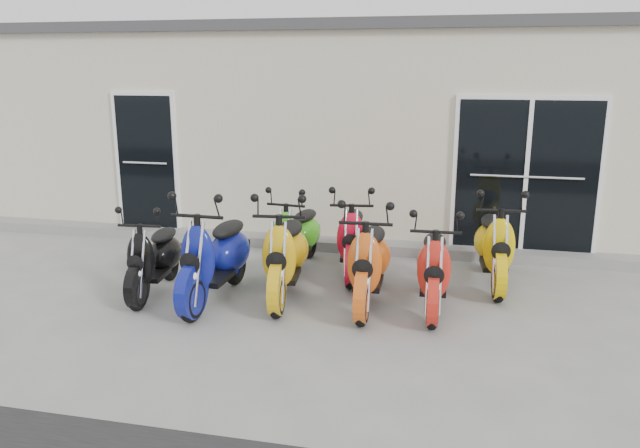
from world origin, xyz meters
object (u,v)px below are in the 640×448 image
Objects in this scene: scooter_front_blue at (215,244)px; scooter_front_red at (434,256)px; scooter_back_green at (296,226)px; scooter_front_orange_a at (285,243)px; scooter_front_orange_b at (369,250)px; scooter_back_red at (352,228)px; scooter_back_yellow at (495,235)px; scooter_front_black at (154,247)px.

scooter_front_red is at bearing 8.83° from scooter_front_blue.
scooter_front_red is 2.16m from scooter_back_green.
scooter_back_green is (0.61, 1.37, -0.10)m from scooter_front_blue.
scooter_front_orange_a reaches higher than scooter_front_orange_b.
scooter_back_red reaches higher than scooter_back_green.
scooter_front_red is 0.95× the size of scooter_back_yellow.
scooter_back_red is at bearing 52.66° from scooter_front_orange_a.
scooter_front_black is 0.88× the size of scooter_front_orange_b.
scooter_back_red is (-1.11, 1.01, 0.01)m from scooter_front_red.
scooter_front_red is at bearing 2.07° from scooter_front_orange_b.
scooter_back_red is (1.38, 1.33, -0.07)m from scooter_front_blue.
scooter_front_red is 0.99× the size of scooter_back_red.
scooter_back_red is at bearing 45.49° from scooter_front_blue.
scooter_front_black is 1.94m from scooter_back_green.
scooter_front_black is 0.89× the size of scooter_back_yellow.
scooter_front_black is 2.58m from scooter_front_orange_b.
scooter_back_red is (-0.38, 1.06, -0.04)m from scooter_front_orange_b.
scooter_front_blue is 3.44m from scooter_back_yellow.
scooter_back_red is at bearing 2.76° from scooter_back_green.
scooter_front_orange_a is at bearing 2.57° from scooter_front_black.
scooter_back_red is at bearing 24.47° from scooter_front_black.
scooter_front_orange_a is 1.09× the size of scooter_front_red.
scooter_back_red reaches higher than scooter_front_black.
scooter_front_red reaches higher than scooter_front_black.
scooter_front_orange_a is (0.77, 0.28, -0.02)m from scooter_front_blue.
scooter_back_red is 0.96× the size of scooter_back_yellow.
scooter_back_green is at bearing 91.39° from scooter_front_orange_a.
scooter_front_orange_b is 1.11× the size of scooter_back_green.
scooter_front_blue is 1.92m from scooter_back_red.
scooter_front_red is 1.20m from scooter_back_yellow.
scooter_back_red is (0.77, -0.04, 0.03)m from scooter_back_green.
scooter_back_red is 1.81m from scooter_back_yellow.
scooter_front_orange_a is at bearing 178.52° from scooter_front_red.
scooter_front_black is at bearing -178.01° from scooter_front_red.
scooter_front_blue is (0.81, -0.05, 0.11)m from scooter_front_black.
scooter_front_orange_b reaches higher than scooter_front_black.
scooter_front_orange_a reaches higher than scooter_front_red.
scooter_back_red reaches higher than scooter_front_red.
scooter_front_orange_b is (1.00, -0.02, -0.01)m from scooter_front_orange_a.
scooter_front_blue is 1.79m from scooter_front_orange_b.
scooter_front_blue is 1.16× the size of scooter_back_green.
scooter_back_green is at bearing 169.08° from scooter_back_red.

